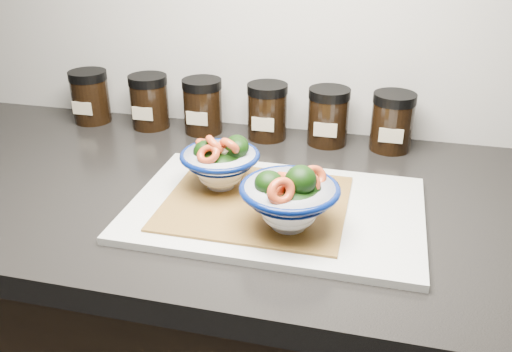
% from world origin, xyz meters
% --- Properties ---
extents(countertop, '(3.50, 0.60, 0.04)m').
position_xyz_m(countertop, '(0.00, 1.45, 0.88)').
color(countertop, black).
rests_on(countertop, cabinet).
extents(cutting_board, '(0.45, 0.30, 0.01)m').
position_xyz_m(cutting_board, '(0.16, 1.39, 0.91)').
color(cutting_board, beige).
rests_on(cutting_board, countertop).
extents(bamboo_mat, '(0.28, 0.24, 0.00)m').
position_xyz_m(bamboo_mat, '(0.13, 1.39, 0.91)').
color(bamboo_mat, '#A77D32').
rests_on(bamboo_mat, cutting_board).
extents(bowl_left, '(0.13, 0.13, 0.10)m').
position_xyz_m(bowl_left, '(0.06, 1.43, 0.96)').
color(bowl_left, white).
rests_on(bowl_left, bamboo_mat).
extents(bowl_right, '(0.14, 0.14, 0.10)m').
position_xyz_m(bowl_right, '(0.19, 1.33, 0.96)').
color(bowl_right, white).
rests_on(bowl_right, bamboo_mat).
extents(spice_jar_a, '(0.08, 0.08, 0.11)m').
position_xyz_m(spice_jar_a, '(-0.32, 1.69, 0.96)').
color(spice_jar_a, black).
rests_on(spice_jar_a, countertop).
extents(spice_jar_b, '(0.08, 0.08, 0.11)m').
position_xyz_m(spice_jar_b, '(-0.18, 1.69, 0.96)').
color(spice_jar_b, black).
rests_on(spice_jar_b, countertop).
extents(spice_jar_c, '(0.08, 0.08, 0.11)m').
position_xyz_m(spice_jar_c, '(-0.06, 1.69, 0.96)').
color(spice_jar_c, black).
rests_on(spice_jar_c, countertop).
extents(spice_jar_d, '(0.08, 0.08, 0.11)m').
position_xyz_m(spice_jar_d, '(0.08, 1.69, 0.96)').
color(spice_jar_d, black).
rests_on(spice_jar_d, countertop).
extents(spice_jar_e, '(0.08, 0.08, 0.11)m').
position_xyz_m(spice_jar_e, '(0.20, 1.69, 0.96)').
color(spice_jar_e, black).
rests_on(spice_jar_e, countertop).
extents(spice_jar_f, '(0.08, 0.08, 0.11)m').
position_xyz_m(spice_jar_f, '(0.33, 1.69, 0.96)').
color(spice_jar_f, black).
rests_on(spice_jar_f, countertop).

